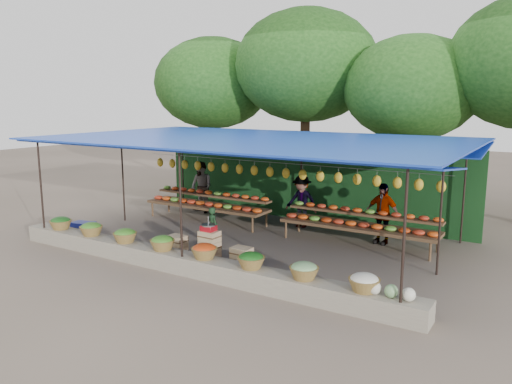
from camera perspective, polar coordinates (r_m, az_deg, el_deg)
The scene contains 16 objects.
ground at distance 13.53m, azimuth -0.45°, elevation -5.80°, with size 60.00×60.00×0.00m, color brown.
stone_curb at distance 11.34m, azimuth -7.92°, elevation -8.09°, with size 10.60×0.55×0.40m, color #74695C.
stall_canopy at distance 13.09m, azimuth -0.31°, elevation 5.59°, with size 10.80×6.60×2.82m.
produce_baskets at distance 11.29m, azimuth -8.36°, elevation -6.25°, with size 8.98×0.58×0.34m.
netting_backdrop at distance 15.95m, azimuth 5.56°, elevation 1.26°, with size 10.60×0.06×2.50m, color #1A4B20.
tree_row at distance 18.27m, azimuth 11.39°, elevation 13.14°, with size 16.51×5.50×7.12m.
fruit_table_left at distance 15.84m, azimuth -5.50°, elevation -1.17°, with size 4.21×0.95×0.93m.
fruit_table_right at distance 13.49m, azimuth 11.73°, elevation -3.40°, with size 4.21×0.95×0.93m.
crate_counter at distance 11.91m, azimuth -5.42°, elevation -6.57°, with size 2.36×0.36×0.77m.
weighing_scale at distance 11.76m, azimuth -5.45°, elevation -4.04°, with size 0.33×0.33×0.35m.
vendor_seated at distance 13.17m, azimuth -4.95°, elevation -3.95°, with size 0.38×0.25×1.03m, color #1A391D.
customer_left at distance 17.04m, azimuth -6.27°, elevation 0.54°, with size 0.84×0.66×1.74m, color slate.
customer_mid at distance 15.04m, azimuth 5.23°, elevation -1.07°, with size 1.02×0.59×1.58m, color slate.
customer_right at distance 13.67m, azimuth 14.22°, elevation -2.40°, with size 0.96×0.40×1.64m, color slate.
blue_crate_front at distance 15.31m, azimuth -19.27°, elevation -3.84°, with size 0.53×0.38×0.32m, color navy.
blue_crate_back at distance 15.31m, azimuth -18.87°, elevation -3.85°, with size 0.50×0.36×0.30m, color navy.
Camera 1 is at (6.90, -11.00, 3.79)m, focal length 35.00 mm.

